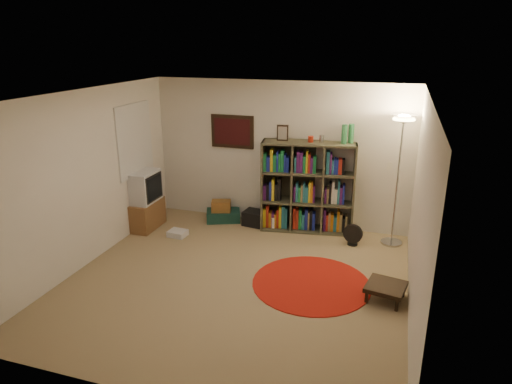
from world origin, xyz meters
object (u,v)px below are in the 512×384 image
floor_lamp (402,138)px  tv_stand (143,201)px  bookshelf (306,188)px  suitcase (223,215)px  floor_fan (353,235)px  side_table (386,287)px

floor_lamp → tv_stand: (-4.16, -0.61, -1.24)m
bookshelf → suitcase: 1.63m
floor_fan → side_table: (0.57, -1.52, 0.00)m
tv_stand → bookshelf: bearing=15.6°
bookshelf → floor_fan: 1.11m
side_table → floor_lamp: bearing=89.3°
side_table → bookshelf: bearing=126.7°
suitcase → side_table: bearing=-54.5°
floor_lamp → tv_stand: size_ratio=2.04×
floor_lamp → side_table: (-0.02, -1.77, -1.56)m
floor_lamp → floor_fan: size_ratio=5.91×
bookshelf → floor_lamp: floor_lamp is taller
bookshelf → floor_fan: (0.86, -0.41, -0.57)m
floor_lamp → suitcase: 3.38m
suitcase → side_table: (2.93, -1.87, 0.08)m
bookshelf → side_table: bearing=-61.7°
bookshelf → suitcase: size_ratio=2.66×
side_table → floor_fan: bearing=110.7°
bookshelf → side_table: 2.47m
bookshelf → side_table: (1.43, -1.92, -0.57)m
suitcase → tv_stand: bearing=-171.6°
suitcase → side_table: 3.48m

